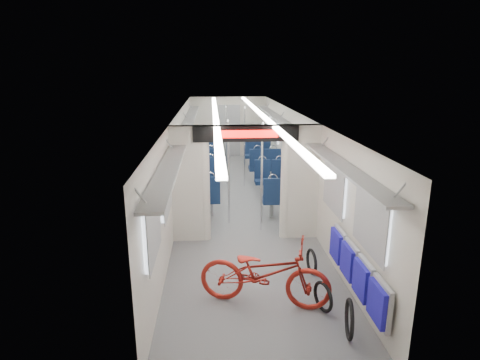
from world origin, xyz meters
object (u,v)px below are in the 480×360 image
Objects in this scene: bike_hoop_c at (311,263)px; seat_bay_near_left at (201,184)px; stanchion_near_left at (229,173)px; stanchion_far_left at (226,146)px; flip_bench at (356,270)px; seat_bay_near_right at (276,185)px; stanchion_far_right at (244,148)px; stanchion_near_right at (262,178)px; bike_hoop_b at (323,298)px; seat_bay_far_left at (204,156)px; bicycle at (264,273)px; bike_hoop_a at (349,321)px; seat_bay_far_right at (261,157)px.

seat_bay_near_left reaches higher than bike_hoop_c.
stanchion_far_left is (0.07, 3.19, 0.00)m from stanchion_near_left.
flip_bench is 0.93× the size of stanchion_near_left.
seat_bay_near_left is 1.59m from stanchion_near_left.
seat_bay_near_right is at bearing 95.30° from flip_bench.
flip_bench is 6.40m from stanchion_far_right.
stanchion_near_left is 1.00× the size of stanchion_near_right.
bike_hoop_b is at bearing -84.59° from stanchion_far_right.
stanchion_far_left reaches higher than seat_bay_near_left.
seat_bay_far_left is 0.84× the size of stanchion_near_left.
bike_hoop_c is (0.91, 0.84, -0.31)m from bicycle.
bike_hoop_a is 7.05m from stanchion_far_right.
seat_bay_far_right is (1.87, 2.99, 0.02)m from seat_bay_near_left.
stanchion_far_right is (0.50, -0.31, 0.00)m from stanchion_far_left.
bike_hoop_b is at bearing -69.20° from seat_bay_near_left.
bike_hoop_c is 5.41m from stanchion_far_right.
seat_bay_near_right is at bearing 89.34° from bike_hoop_b.
seat_bay_near_right is 3.18m from seat_bay_far_right.
seat_bay_near_right is at bearing 90.76° from bike_hoop_c.
seat_bay_far_left is (-1.99, 8.81, 0.29)m from bike_hoop_a.
stanchion_far_left is 1.00× the size of stanchion_far_right.
stanchion_near_right is (-0.99, 2.95, 0.57)m from flip_bench.
flip_bench is 4.54m from seat_bay_near_right.
stanchion_far_left is at bearing 148.46° from stanchion_far_right.
seat_bay_far_right is (0.00, 3.18, 0.03)m from seat_bay_near_right.
seat_bay_far_left is at bearing 117.28° from seat_bay_near_right.
bicycle is 0.89m from bike_hoop_b.
seat_bay_far_right is at bearing 90.00° from seat_bay_near_right.
seat_bay_near_right is at bearing 42.40° from stanchion_near_left.
stanchion_near_left is at bearing -63.99° from seat_bay_near_left.
seat_bay_near_left is 0.90× the size of stanchion_near_right.
bicycle is 0.83× the size of stanchion_far_right.
bike_hoop_c is at bearing -89.60° from seat_bay_far_right.
bike_hoop_a is at bearing -80.01° from stanchion_far_left.
seat_bay_far_right is (-0.42, 7.70, -0.02)m from flip_bench.
stanchion_far_right is at bearing 96.37° from bike_hoop_a.
seat_bay_near_right is 2.45m from stanchion_far_left.
seat_bay_near_right reaches higher than bike_hoop_a.
stanchion_far_left reaches higher than bicycle.
stanchion_far_left is (-1.16, -1.11, 0.59)m from seat_bay_far_right.
bike_hoop_c is at bearing -89.24° from seat_bay_near_right.
stanchion_near_right is (-0.69, 3.62, 0.91)m from bike_hoop_a.
flip_bench is at bearing 65.96° from bike_hoop_a.
stanchion_near_left reaches higher than seat_bay_near_left.
seat_bay_far_left reaches higher than flip_bench.
bicycle is at bearing -87.33° from stanchion_far_left.
bike_hoop_a is 1.21× the size of bike_hoop_c.
bicycle is 6.15m from stanchion_far_right.
seat_bay_near_right reaches higher than bike_hoop_b.
bike_hoop_b is 0.23× the size of seat_bay_near_right.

